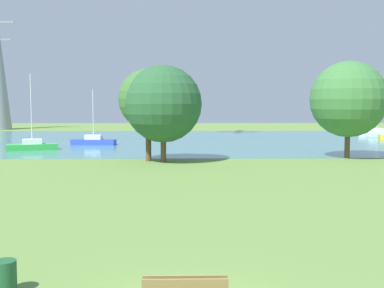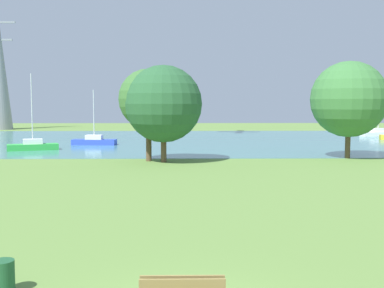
% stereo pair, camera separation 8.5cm
% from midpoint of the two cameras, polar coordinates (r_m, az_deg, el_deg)
% --- Properties ---
extents(ground_plane, '(160.00, 160.00, 0.00)m').
position_cam_midpoint_polar(ground_plane, '(32.10, -1.13, -3.41)').
color(ground_plane, olive).
extents(litter_bin, '(0.56, 0.56, 0.80)m').
position_cam_midpoint_polar(litter_bin, '(12.98, -21.48, -14.44)').
color(litter_bin, '#1E512D').
rests_on(litter_bin, ground).
extents(water_surface, '(140.00, 40.00, 0.02)m').
position_cam_midpoint_polar(water_surface, '(59.94, -1.15, 0.45)').
color(water_surface, teal).
rests_on(water_surface, ground).
extents(sailboat_white, '(5.00, 2.41, 7.57)m').
position_cam_midpoint_polar(sailboat_white, '(72.16, 21.04, 1.24)').
color(sailboat_white, white).
rests_on(sailboat_white, water_surface).
extents(sailboat_blue, '(4.90, 1.88, 6.07)m').
position_cam_midpoint_polar(sailboat_blue, '(54.23, -11.63, 0.36)').
color(sailboat_blue, blue).
rests_on(sailboat_blue, water_surface).
extents(sailboat_green, '(5.02, 3.03, 7.47)m').
position_cam_midpoint_polar(sailboat_green, '(49.69, -18.45, -0.18)').
color(sailboat_green, green).
rests_on(sailboat_green, water_surface).
extents(tree_mid_shore, '(4.75, 4.75, 7.33)m').
position_cam_midpoint_polar(tree_mid_shore, '(38.31, -5.29, 5.32)').
color(tree_mid_shore, brown).
rests_on(tree_mid_shore, ground).
extents(tree_east_far, '(6.01, 6.01, 7.57)m').
position_cam_midpoint_polar(tree_east_far, '(37.46, -3.50, 4.76)').
color(tree_east_far, brown).
rests_on(tree_east_far, ground).
extents(tree_east_near, '(6.34, 6.34, 8.11)m').
position_cam_midpoint_polar(tree_east_near, '(42.25, 18.00, 5.06)').
color(tree_east_near, brown).
rests_on(tree_east_near, ground).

